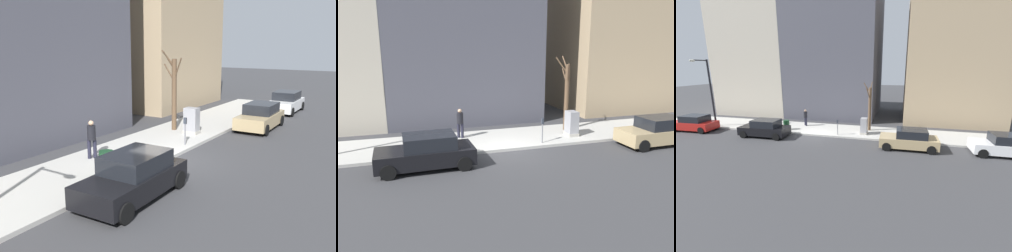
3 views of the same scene
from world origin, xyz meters
TOP-DOWN VIEW (x-y plane):
  - ground_plane at (0.00, 0.00)m, footprint 120.00×120.00m
  - sidewalk at (2.00, 0.00)m, footprint 4.00×36.00m
  - parked_car_white at (-1.05, -14.58)m, footprint 1.96×4.22m
  - parked_car_tan at (-1.27, -8.18)m, footprint 1.98×4.23m
  - parked_car_black at (-1.13, 4.01)m, footprint 2.01×4.24m
  - parking_meter at (0.45, -2.16)m, footprint 0.14×0.10m
  - utility_box at (1.30, -4.37)m, footprint 0.83×0.61m
  - bare_tree at (2.61, -4.66)m, footprint 1.52×0.83m
  - trash_bin at (0.90, 3.04)m, footprint 0.56×0.56m
  - pedestrian_near_meter at (2.76, 1.86)m, footprint 0.36×0.36m
  - office_tower_left at (10.34, -12.64)m, footprint 9.68×9.68m

SIDE VIEW (x-z plane):
  - ground_plane at x=0.00m, z-range 0.00..0.00m
  - sidewalk at x=2.00m, z-range 0.00..0.15m
  - trash_bin at x=0.90m, z-range 0.15..1.05m
  - parked_car_white at x=-1.05m, z-range -0.02..1.50m
  - parked_car_tan at x=-1.27m, z-range -0.02..1.50m
  - parked_car_black at x=-1.13m, z-range -0.02..1.50m
  - utility_box at x=1.30m, z-range 0.13..1.56m
  - parking_meter at x=0.45m, z-range 0.30..1.65m
  - pedestrian_near_meter at x=2.76m, z-range 0.26..1.92m
  - bare_tree at x=2.61m, z-range 0.06..4.54m
  - office_tower_left at x=10.34m, z-range 0.00..14.59m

